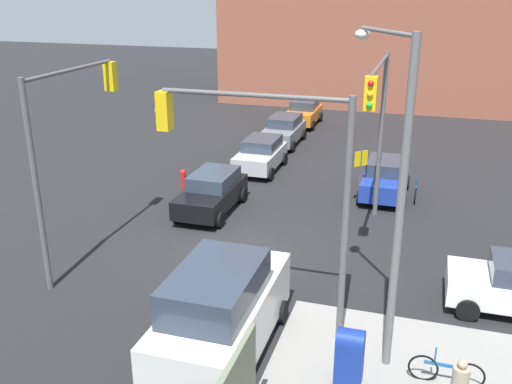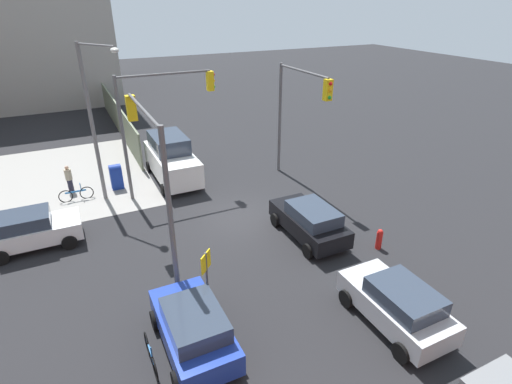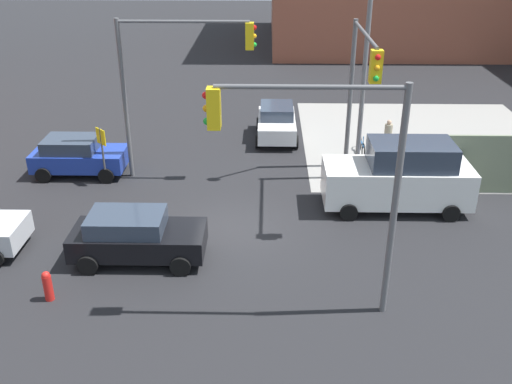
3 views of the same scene
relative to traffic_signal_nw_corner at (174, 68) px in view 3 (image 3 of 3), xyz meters
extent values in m
plane|color=black|center=(2.45, -4.50, -4.62)|extent=(120.00, 120.00, 0.00)
cube|color=gray|center=(11.45, 4.50, -4.62)|extent=(12.00, 12.00, 0.01)
cylinder|color=#59595B|center=(-2.05, 0.00, -1.37)|extent=(0.18, 0.18, 6.50)
cylinder|color=#59595B|center=(0.46, 0.00, 1.76)|extent=(5.02, 0.12, 0.12)
cube|color=yellow|center=(2.98, 0.00, 1.23)|extent=(0.32, 0.36, 1.00)
sphere|color=red|center=(3.16, 0.00, 1.55)|extent=(0.18, 0.18, 0.18)
sphere|color=orange|center=(3.16, 0.00, 1.23)|extent=(0.18, 0.18, 0.18)
sphere|color=green|center=(3.16, 0.00, 0.91)|extent=(0.18, 0.18, 0.18)
cylinder|color=#59595B|center=(6.95, -9.00, -1.37)|extent=(0.18, 0.18, 6.50)
cylinder|color=#59595B|center=(4.67, -9.00, 1.76)|extent=(4.55, 0.12, 0.12)
cube|color=yellow|center=(2.40, -9.00, 1.23)|extent=(0.32, 0.36, 1.00)
sphere|color=red|center=(2.22, -9.00, 1.55)|extent=(0.18, 0.18, 0.18)
sphere|color=orange|center=(2.22, -9.00, 1.23)|extent=(0.18, 0.18, 0.18)
sphere|color=green|center=(2.22, -9.00, 0.91)|extent=(0.18, 0.18, 0.18)
cylinder|color=#59595B|center=(6.95, 0.00, -1.37)|extent=(0.18, 0.18, 6.50)
cylinder|color=#59595B|center=(6.95, -2.38, 1.76)|extent=(0.12, 4.76, 0.12)
cube|color=yellow|center=(6.95, -4.76, 1.23)|extent=(0.36, 0.32, 1.00)
sphere|color=red|center=(6.95, -4.94, 1.55)|extent=(0.18, 0.18, 0.18)
sphere|color=orange|center=(6.95, -4.94, 1.23)|extent=(0.18, 0.18, 0.18)
sphere|color=green|center=(6.95, -4.94, 0.91)|extent=(0.18, 0.18, 0.18)
cylinder|color=slate|center=(7.65, 1.30, -0.62)|extent=(0.20, 0.20, 8.00)
cylinder|color=#4C4C4C|center=(-2.95, -0.80, -3.42)|extent=(0.08, 0.08, 2.40)
cube|color=yellow|center=(-2.95, -0.80, -2.57)|extent=(0.48, 0.48, 0.64)
cube|color=navy|center=(8.65, 0.50, -4.05)|extent=(0.56, 0.64, 1.15)
cylinder|color=navy|center=(8.65, 0.50, -3.47)|extent=(0.56, 0.64, 0.56)
cylinder|color=red|center=(-2.55, -8.70, -4.22)|extent=(0.26, 0.26, 0.80)
sphere|color=red|center=(-2.55, -8.70, -3.80)|extent=(0.24, 0.24, 0.24)
cube|color=black|center=(-0.37, -6.49, -3.93)|extent=(4.20, 1.80, 0.75)
cube|color=#2D3847|center=(-0.71, -6.49, -3.28)|extent=(2.35, 1.58, 0.55)
cylinder|color=black|center=(1.06, -5.59, -4.30)|extent=(0.64, 0.22, 0.64)
cylinder|color=black|center=(1.06, -7.39, -4.30)|extent=(0.64, 0.22, 0.64)
cylinder|color=black|center=(-1.80, -5.59, -4.30)|extent=(0.64, 0.22, 0.64)
cylinder|color=black|center=(-1.80, -7.39, -4.30)|extent=(0.64, 0.22, 0.64)
cube|color=#1E389E|center=(-4.25, 0.15, -3.93)|extent=(3.83, 1.80, 0.75)
cube|color=#2D3847|center=(-4.56, 0.15, -3.28)|extent=(2.15, 1.58, 0.55)
cylinder|color=black|center=(-2.95, 1.05, -4.30)|extent=(0.64, 0.22, 0.64)
cylinder|color=black|center=(-2.95, -0.75, -4.30)|extent=(0.64, 0.22, 0.64)
cylinder|color=black|center=(-5.55, 1.05, -4.30)|extent=(0.64, 0.22, 0.64)
cylinder|color=black|center=(-5.55, -0.75, -4.30)|extent=(0.64, 0.22, 0.64)
cylinder|color=black|center=(-4.85, -5.22, -4.30)|extent=(0.64, 0.22, 0.64)
cube|color=white|center=(4.14, 4.59, -3.93)|extent=(1.80, 3.81, 0.75)
cube|color=#2D3847|center=(4.14, 4.90, -3.28)|extent=(1.58, 2.13, 0.55)
cylinder|color=black|center=(5.04, 3.30, -4.30)|extent=(0.22, 0.64, 0.64)
cylinder|color=black|center=(3.24, 3.30, -4.30)|extent=(0.22, 0.64, 0.64)
cylinder|color=black|center=(5.04, 5.89, -4.30)|extent=(0.22, 0.64, 0.64)
cylinder|color=black|center=(3.24, 5.89, -4.30)|extent=(0.22, 0.64, 0.64)
cube|color=white|center=(8.49, -2.70, -3.60)|extent=(5.40, 2.10, 1.40)
cube|color=#2D3847|center=(8.92, -2.70, -2.45)|extent=(3.02, 1.85, 0.90)
cylinder|color=black|center=(6.65, -3.75, -4.30)|extent=(0.64, 0.22, 0.64)
cylinder|color=black|center=(6.65, -1.65, -4.30)|extent=(0.64, 0.22, 0.64)
cylinder|color=black|center=(10.32, -3.75, -4.30)|extent=(0.64, 0.22, 0.64)
cylinder|color=black|center=(10.32, -1.65, -4.30)|extent=(0.64, 0.22, 0.64)
cylinder|color=#9E937A|center=(9.25, 2.90, -3.56)|extent=(0.36, 0.36, 0.60)
sphere|color=tan|center=(9.25, 2.90, -3.15)|extent=(0.21, 0.21, 0.21)
cylinder|color=#1E1E2D|center=(9.25, 2.90, -4.24)|extent=(0.28, 0.28, 0.76)
torus|color=black|center=(8.05, 3.22, -4.29)|extent=(0.05, 0.71, 0.71)
torus|color=black|center=(8.05, 2.18, -4.29)|extent=(0.05, 0.71, 0.71)
cube|color=#1E5999|center=(8.05, 2.70, -4.11)|extent=(0.04, 1.04, 0.08)
cylinder|color=#1E5999|center=(8.05, 2.42, -3.87)|extent=(0.04, 0.04, 0.40)
torus|color=black|center=(-3.83, 1.50, -4.29)|extent=(0.71, 0.05, 0.71)
torus|color=black|center=(-4.87, 1.50, -4.29)|extent=(0.71, 0.05, 0.71)
cube|color=#1E5999|center=(-4.35, 1.50, -4.11)|extent=(1.04, 0.04, 0.08)
cylinder|color=#1E5999|center=(-4.63, 1.50, -3.87)|extent=(0.04, 0.04, 0.40)
camera|label=1|loc=(19.95, 1.69, 4.32)|focal=40.00mm
camera|label=2|loc=(-13.25, 2.39, 5.19)|focal=28.00mm
camera|label=3|loc=(3.67, -22.00, 5.35)|focal=40.00mm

